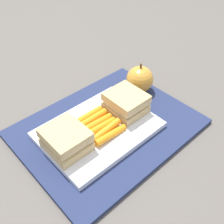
% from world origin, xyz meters
% --- Properties ---
extents(ground_plane, '(2.40, 2.40, 0.00)m').
position_xyz_m(ground_plane, '(0.00, 0.00, 0.00)').
color(ground_plane, '#56514C').
extents(lunchbag_mat, '(0.36, 0.28, 0.01)m').
position_xyz_m(lunchbag_mat, '(0.00, 0.00, 0.01)').
color(lunchbag_mat, navy).
rests_on(lunchbag_mat, ground_plane).
extents(food_tray, '(0.23, 0.17, 0.01)m').
position_xyz_m(food_tray, '(-0.03, 0.00, 0.02)').
color(food_tray, white).
rests_on(food_tray, lunchbag_mat).
extents(sandwich_half_left, '(0.07, 0.08, 0.04)m').
position_xyz_m(sandwich_half_left, '(-0.10, 0.00, 0.04)').
color(sandwich_half_left, tan).
rests_on(sandwich_half_left, food_tray).
extents(sandwich_half_right, '(0.07, 0.08, 0.04)m').
position_xyz_m(sandwich_half_right, '(0.05, 0.00, 0.04)').
color(sandwich_half_right, tan).
rests_on(sandwich_half_right, food_tray).
extents(carrot_sticks_bundle, '(0.08, 0.09, 0.02)m').
position_xyz_m(carrot_sticks_bundle, '(-0.03, -0.00, 0.03)').
color(carrot_sticks_bundle, orange).
rests_on(carrot_sticks_bundle, food_tray).
extents(apple, '(0.06, 0.06, 0.08)m').
position_xyz_m(apple, '(0.14, 0.04, 0.04)').
color(apple, gold).
rests_on(apple, lunchbag_mat).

